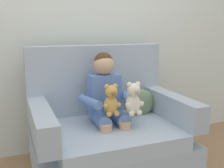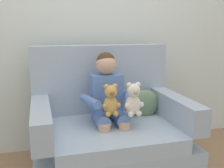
{
  "view_description": "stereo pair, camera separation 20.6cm",
  "coord_description": "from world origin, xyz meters",
  "px_view_note": "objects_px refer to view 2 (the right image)",
  "views": [
    {
      "loc": [
        -0.74,
        -1.93,
        1.21
      ],
      "look_at": [
        -0.01,
        -0.05,
        0.78
      ],
      "focal_mm": 42.78,
      "sensor_mm": 36.0,
      "label": 1
    },
    {
      "loc": [
        -0.54,
        -1.99,
        1.21
      ],
      "look_at": [
        -0.01,
        -0.05,
        0.78
      ],
      "focal_mm": 42.78,
      "sensor_mm": 36.0,
      "label": 2
    }
  ],
  "objects_px": {
    "plush_cream": "(133,100)",
    "seated_child": "(108,98)",
    "armchair": "(109,134)",
    "plush_honey": "(111,101)",
    "throw_pillow": "(145,104)"
  },
  "relations": [
    {
      "from": "plush_cream",
      "to": "seated_child",
      "type": "bearing_deg",
      "value": 132.64
    },
    {
      "from": "armchair",
      "to": "plush_honey",
      "type": "distance_m",
      "value": 0.35
    },
    {
      "from": "armchair",
      "to": "seated_child",
      "type": "bearing_deg",
      "value": 111.15
    },
    {
      "from": "seated_child",
      "to": "throw_pillow",
      "type": "xyz_separation_m",
      "value": [
        0.37,
        0.1,
        -0.11
      ]
    },
    {
      "from": "armchair",
      "to": "throw_pillow",
      "type": "xyz_separation_m",
      "value": [
        0.36,
        0.11,
        0.2
      ]
    },
    {
      "from": "throw_pillow",
      "to": "seated_child",
      "type": "bearing_deg",
      "value": -165.27
    },
    {
      "from": "throw_pillow",
      "to": "plush_honey",
      "type": "bearing_deg",
      "value": -147.83
    },
    {
      "from": "armchair",
      "to": "throw_pillow",
      "type": "relative_size",
      "value": 4.77
    },
    {
      "from": "plush_cream",
      "to": "throw_pillow",
      "type": "height_order",
      "value": "plush_cream"
    },
    {
      "from": "plush_honey",
      "to": "armchair",
      "type": "bearing_deg",
      "value": 94.58
    },
    {
      "from": "seated_child",
      "to": "plush_cream",
      "type": "distance_m",
      "value": 0.25
    },
    {
      "from": "armchair",
      "to": "plush_honey",
      "type": "bearing_deg",
      "value": -99.88
    },
    {
      "from": "seated_child",
      "to": "plush_honey",
      "type": "bearing_deg",
      "value": -93.25
    },
    {
      "from": "plush_cream",
      "to": "plush_honey",
      "type": "bearing_deg",
      "value": 168.52
    },
    {
      "from": "plush_cream",
      "to": "armchair",
      "type": "bearing_deg",
      "value": 133.81
    }
  ]
}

